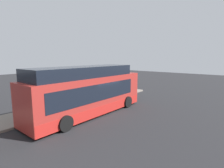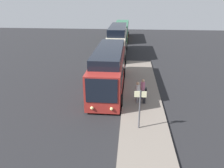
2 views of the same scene
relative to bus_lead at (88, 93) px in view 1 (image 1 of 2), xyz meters
name	(u,v)px [view 1 (image 1 of 2)]	position (x,y,z in m)	size (l,w,h in m)	color
ground	(100,112)	(1.03, -0.21, -1.69)	(80.00, 80.00, 0.00)	#232326
platform	(75,104)	(1.03, 2.96, -1.61)	(20.00, 3.14, 0.16)	slate
bus_lead	(88,93)	(0.00, 0.00, 0.00)	(10.26, 2.85, 3.74)	maroon
passenger_boarding	(93,90)	(3.04, 2.57, -0.57)	(0.34, 0.51, 1.74)	gray
passenger_waiting	(85,91)	(2.35, 3.01, -0.58)	(0.34, 0.51, 1.72)	#4C476B
suitcase	(90,96)	(3.07, 3.10, -1.20)	(0.36, 0.21, 0.90)	black
sign_post	(115,80)	(6.69, 2.59, 0.10)	(0.10, 0.74, 2.61)	#4C4C51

